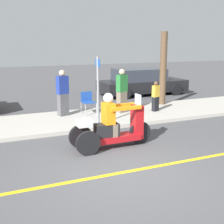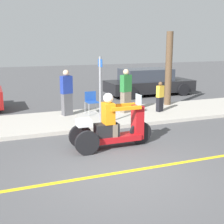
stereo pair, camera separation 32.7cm
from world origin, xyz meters
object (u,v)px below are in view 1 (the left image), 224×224
object	(u,v)px
street_sign	(98,89)
spectator_with_child	(122,92)
spectator_mid_group	(156,97)
tree_trunk	(163,69)
folding_chair_set_back	(88,100)
spectator_by_tree	(63,94)
parked_car_lot_left	(141,82)
motorcycle_trike	(112,128)

from	to	relation	value
street_sign	spectator_with_child	bearing A→B (deg)	42.94
spectator_mid_group	spectator_with_child	bearing A→B (deg)	164.93
tree_trunk	street_sign	xyz separation A→B (m)	(-3.78, -2.13, -0.33)
tree_trunk	folding_chair_set_back	bearing A→B (deg)	-172.86
spectator_by_tree	folding_chair_set_back	xyz separation A→B (m)	(0.92, -0.08, -0.30)
spectator_with_child	folding_chair_set_back	size ratio (longest dim) A/B	2.01
folding_chair_set_back	spectator_by_tree	bearing A→B (deg)	175.23
spectator_by_tree	street_sign	xyz separation A→B (m)	(0.69, -1.76, 0.40)
parked_car_lot_left	street_sign	size ratio (longest dim) A/B	2.09
parked_car_lot_left	folding_chair_set_back	bearing A→B (deg)	-139.89
spectator_by_tree	parked_car_lot_left	world-z (taller)	spectator_by_tree
spectator_with_child	parked_car_lot_left	xyz separation A→B (m)	(3.00, 3.88, -0.26)
spectator_with_child	folding_chair_set_back	distance (m)	1.33
spectator_with_child	spectator_mid_group	size ratio (longest dim) A/B	1.43
spectator_by_tree	folding_chair_set_back	world-z (taller)	spectator_by_tree
folding_chair_set_back	street_sign	bearing A→B (deg)	-97.82
spectator_with_child	tree_trunk	bearing A→B (deg)	17.84
spectator_mid_group	street_sign	distance (m)	3.05
spectator_by_tree	motorcycle_trike	bearing A→B (deg)	-84.21
spectator_mid_group	motorcycle_trike	bearing A→B (deg)	-137.02
parked_car_lot_left	street_sign	distance (m)	6.97
motorcycle_trike	street_sign	distance (m)	2.03
spectator_by_tree	tree_trunk	bearing A→B (deg)	4.70
folding_chair_set_back	street_sign	distance (m)	1.84
spectator_with_child	parked_car_lot_left	world-z (taller)	spectator_with_child
folding_chair_set_back	tree_trunk	bearing A→B (deg)	7.14
spectator_by_tree	parked_car_lot_left	size ratio (longest dim) A/B	0.36
motorcycle_trike	spectator_mid_group	xyz separation A→B (m)	(3.11, 2.90, 0.14)
spectator_mid_group	tree_trunk	world-z (taller)	tree_trunk
spectator_with_child	spectator_mid_group	xyz separation A→B (m)	(1.28, -0.35, -0.24)
motorcycle_trike	parked_car_lot_left	bearing A→B (deg)	55.91
spectator_mid_group	parked_car_lot_left	size ratio (longest dim) A/B	0.25
spectator_with_child	folding_chair_set_back	world-z (taller)	spectator_with_child
spectator_mid_group	tree_trunk	bearing A→B (deg)	47.33
tree_trunk	spectator_mid_group	bearing A→B (deg)	-132.67
spectator_with_child	folding_chair_set_back	xyz separation A→B (m)	(-1.27, 0.29, -0.29)
spectator_by_tree	street_sign	distance (m)	1.93
spectator_with_child	spectator_by_tree	bearing A→B (deg)	170.55
motorcycle_trike	spectator_with_child	bearing A→B (deg)	60.61
parked_car_lot_left	spectator_mid_group	bearing A→B (deg)	-112.06
spectator_mid_group	folding_chair_set_back	distance (m)	2.63
motorcycle_trike	parked_car_lot_left	world-z (taller)	motorcycle_trike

